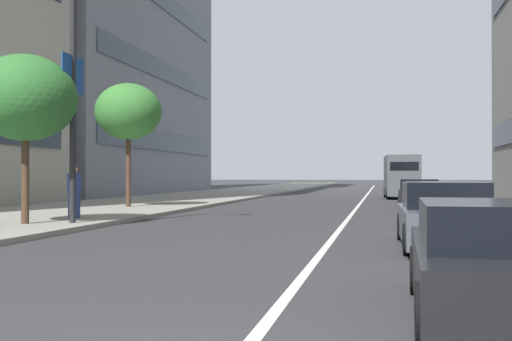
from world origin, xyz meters
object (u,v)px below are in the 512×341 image
at_px(car_far_down_avenue, 419,194).
at_px(delivery_van_ahead, 401,176).
at_px(car_mid_block_traffic, 506,264).
at_px(car_following_behind, 434,202).
at_px(street_tree_far_plaza, 25,98).
at_px(pedestrian_on_plaza, 74,192).
at_px(street_lamp_with_banners, 82,61).
at_px(street_tree_mid_sidewalk, 128,112).
at_px(car_lead_in_lane, 444,217).

relative_size(car_far_down_avenue, delivery_van_ahead, 0.77).
xyz_separation_m(car_mid_block_traffic, car_following_behind, (14.85, -0.45, 0.02)).
relative_size(car_following_behind, street_tree_far_plaza, 0.88).
height_order(car_following_behind, pedestrian_on_plaza, pedestrian_on_plaza).
height_order(car_following_behind, car_far_down_avenue, car_far_down_avenue).
distance_m(delivery_van_ahead, street_tree_far_plaza, 28.33).
bearing_deg(car_following_behind, delivery_van_ahead, -0.04).
distance_m(street_lamp_with_banners, pedestrian_on_plaza, 4.56).
bearing_deg(street_tree_far_plaza, street_tree_mid_sidewalk, 5.94).
distance_m(car_far_down_avenue, pedestrian_on_plaza, 16.33).
bearing_deg(car_far_down_avenue, car_mid_block_traffic, -178.34).
bearing_deg(car_mid_block_traffic, street_lamp_with_banners, 47.06).
bearing_deg(street_tree_mid_sidewalk, delivery_van_ahead, -37.37).
distance_m(car_mid_block_traffic, street_tree_far_plaza, 14.95).
relative_size(street_lamp_with_banners, pedestrian_on_plaza, 4.74).
distance_m(car_far_down_avenue, street_lamp_with_banners, 17.46).
xyz_separation_m(car_lead_in_lane, street_tree_far_plaza, (2.37, 11.40, 3.13)).
bearing_deg(car_lead_in_lane, car_following_behind, -3.80).
xyz_separation_m(street_lamp_with_banners, street_tree_far_plaza, (-0.59, 1.46, -1.14)).
xyz_separation_m(car_lead_in_lane, pedestrian_on_plaza, (4.91, 11.22, 0.36)).
relative_size(car_lead_in_lane, street_tree_mid_sidewalk, 0.81).
height_order(car_lead_in_lane, street_tree_mid_sidewalk, street_tree_mid_sidewalk).
bearing_deg(car_mid_block_traffic, street_tree_far_plaza, 52.73).
height_order(car_far_down_avenue, pedestrian_on_plaza, pedestrian_on_plaza).
bearing_deg(car_mid_block_traffic, pedestrian_on_plaza, 45.31).
xyz_separation_m(delivery_van_ahead, street_tree_far_plaza, (-25.85, 11.34, 2.27)).
relative_size(car_lead_in_lane, car_far_down_avenue, 1.04).
distance_m(delivery_van_ahead, street_tree_mid_sidewalk, 20.55).
bearing_deg(car_lead_in_lane, street_tree_far_plaza, 77.53).
height_order(car_lead_in_lane, street_lamp_with_banners, street_lamp_with_banners).
bearing_deg(car_following_behind, pedestrian_on_plaza, 103.72).
xyz_separation_m(car_lead_in_lane, delivery_van_ahead, (28.22, 0.06, 0.86)).
relative_size(car_following_behind, pedestrian_on_plaza, 2.55).
xyz_separation_m(car_lead_in_lane, street_lamp_with_banners, (2.96, 9.94, 4.27)).
xyz_separation_m(delivery_van_ahead, street_tree_mid_sidewalk, (-16.17, 12.35, 2.87)).
distance_m(car_following_behind, street_tree_mid_sidewalk, 13.95).
bearing_deg(delivery_van_ahead, pedestrian_on_plaza, 152.30).
bearing_deg(pedestrian_on_plaza, street_tree_mid_sidewalk, 31.96).
xyz_separation_m(street_tree_far_plaza, street_tree_mid_sidewalk, (9.68, 1.01, 0.60)).
bearing_deg(street_lamp_with_banners, car_lead_in_lane, -106.57).
distance_m(delivery_van_ahead, street_lamp_with_banners, 27.34).
relative_size(car_following_behind, delivery_van_ahead, 0.77).
distance_m(car_far_down_avenue, street_tree_far_plaza, 18.57).
bearing_deg(street_tree_far_plaza, car_far_down_avenue, -40.17).
distance_m(car_following_behind, delivery_van_ahead, 20.19).
xyz_separation_m(car_far_down_avenue, pedestrian_on_plaza, (-11.45, 11.63, 0.35)).
xyz_separation_m(car_mid_block_traffic, street_tree_mid_sidewalk, (18.84, 12.39, 3.76)).
distance_m(car_mid_block_traffic, car_following_behind, 14.86).
bearing_deg(car_following_behind, street_tree_mid_sidewalk, 71.31).
xyz_separation_m(car_far_down_avenue, street_lamp_with_banners, (-13.40, 10.35, 4.27)).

